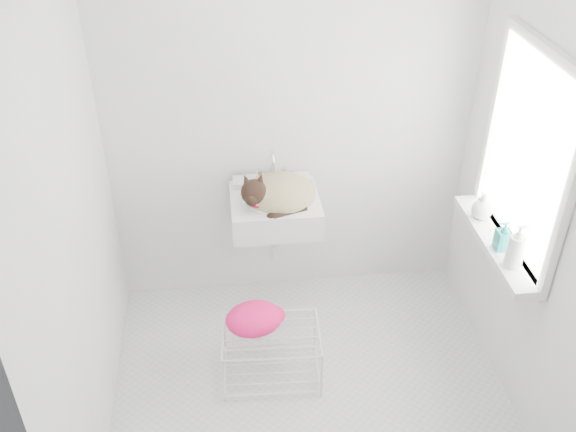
{
  "coord_description": "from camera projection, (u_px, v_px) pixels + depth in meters",
  "views": [
    {
      "loc": [
        -0.41,
        -2.43,
        2.87
      ],
      "look_at": [
        -0.07,
        0.5,
        0.88
      ],
      "focal_mm": 40.18,
      "sensor_mm": 36.0,
      "label": 1
    }
  ],
  "objects": [
    {
      "name": "wire_rack",
      "position": [
        271.0,
        355.0,
        3.68
      ],
      "size": [
        0.56,
        0.4,
        0.32
      ],
      "primitive_type": "cube",
      "rotation": [
        0.0,
        0.0,
        -0.05
      ],
      "color": "silver",
      "rests_on": "floor"
    },
    {
      "name": "left_wall",
      "position": [
        70.0,
        224.0,
        2.84
      ],
      "size": [
        0.02,
        2.0,
        2.5
      ],
      "primitive_type": "cube",
      "color": "white",
      "rests_on": "ground"
    },
    {
      "name": "bottle_c",
      "position": [
        480.0,
        217.0,
        3.6
      ],
      "size": [
        0.14,
        0.14,
        0.15
      ],
      "primitive_type": "imported",
      "rotation": [
        0.0,
        0.0,
        3.42
      ],
      "color": "white",
      "rests_on": "windowsill"
    },
    {
      "name": "sink",
      "position": [
        275.0,
        198.0,
        3.76
      ],
      "size": [
        0.52,
        0.45,
        0.21
      ],
      "primitive_type": "cube",
      "color": "silver",
      "rests_on": "back_wall"
    },
    {
      "name": "faucet",
      "position": [
        272.0,
        162.0,
        3.83
      ],
      "size": [
        0.19,
        0.13,
        0.19
      ],
      "primitive_type": null,
      "color": "silver",
      "rests_on": "sink"
    },
    {
      "name": "windowsill",
      "position": [
        496.0,
        242.0,
        3.44
      ],
      "size": [
        0.16,
        0.88,
        0.04
      ],
      "primitive_type": "cube",
      "color": "white",
      "rests_on": "right_wall"
    },
    {
      "name": "window_glass",
      "position": [
        529.0,
        155.0,
        3.15
      ],
      "size": [
        0.01,
        0.8,
        1.0
      ],
      "primitive_type": "cube",
      "color": "white",
      "rests_on": "right_wall"
    },
    {
      "name": "back_wall",
      "position": [
        291.0,
        115.0,
        3.77
      ],
      "size": [
        2.2,
        0.02,
        2.5
      ],
      "primitive_type": "cube",
      "color": "white",
      "rests_on": "ground"
    },
    {
      "name": "window_frame",
      "position": [
        527.0,
        156.0,
        3.15
      ],
      "size": [
        0.04,
        0.9,
        1.1
      ],
      "primitive_type": "cube",
      "color": "white",
      "rests_on": "right_wall"
    },
    {
      "name": "bottle_a",
      "position": [
        512.0,
        266.0,
        3.24
      ],
      "size": [
        0.08,
        0.08,
        0.21
      ],
      "primitive_type": "imported",
      "rotation": [
        0.0,
        0.0,
        1.57
      ],
      "color": "white",
      "rests_on": "windowsill"
    },
    {
      "name": "right_wall",
      "position": [
        546.0,
        194.0,
        3.05
      ],
      "size": [
        0.02,
        2.0,
        2.5
      ],
      "primitive_type": "cube",
      "color": "white",
      "rests_on": "ground"
    },
    {
      "name": "bottle_b",
      "position": [
        501.0,
        249.0,
        3.36
      ],
      "size": [
        0.08,
        0.07,
        0.16
      ],
      "primitive_type": "imported",
      "rotation": [
        0.0,
        0.0,
        4.71
      ],
      "color": "#127B75",
      "rests_on": "windowsill"
    },
    {
      "name": "floor",
      "position": [
        311.0,
        393.0,
        3.64
      ],
      "size": [
        2.2,
        2.0,
        0.02
      ],
      "primitive_type": "cube",
      "color": "silver",
      "rests_on": "ground"
    },
    {
      "name": "cat",
      "position": [
        277.0,
        194.0,
        3.73
      ],
      "size": [
        0.45,
        0.37,
        0.28
      ],
      "rotation": [
        0.0,
        0.0,
        0.06
      ],
      "color": "tan",
      "rests_on": "sink"
    },
    {
      "name": "towel",
      "position": [
        254.0,
        324.0,
        3.6
      ],
      "size": [
        0.36,
        0.28,
        0.13
      ],
      "primitive_type": "ellipsoid",
      "rotation": [
        0.0,
        0.0,
        0.17
      ],
      "color": "#FF2D2E",
      "rests_on": "wire_rack"
    }
  ]
}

